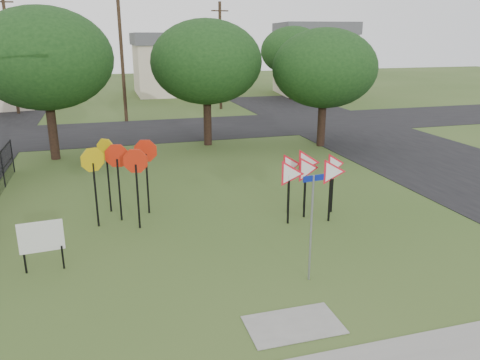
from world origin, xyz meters
name	(u,v)px	position (x,y,z in m)	size (l,w,h in m)	color
ground	(258,273)	(0.00, 0.00, 0.00)	(140.00, 140.00, 0.00)	#324C1C
street_right	(415,153)	(12.00, 10.00, 0.01)	(8.00, 50.00, 0.02)	black
street_far	(161,130)	(0.00, 20.00, 0.01)	(60.00, 8.00, 0.02)	black
curb_pad	(294,325)	(0.00, -2.40, 0.01)	(2.00, 1.20, 0.02)	gray
street_name_sign	(311,221)	(1.12, -0.68, 1.59)	(0.57, 0.10, 2.75)	gray
stop_sign_cluster	(120,164)	(-3.14, 4.77, 1.93)	(2.45, 2.22, 2.62)	black
yield_sign_cluster	(309,170)	(2.90, 3.39, 1.61)	(2.75, 1.72, 2.18)	black
info_board	(41,238)	(-5.31, 1.67, 0.92)	(1.10, 0.14, 1.38)	black
far_pole_a	(122,55)	(-2.00, 24.00, 4.60)	(1.40, 0.24, 9.00)	#3A291B
far_pole_b	(220,56)	(6.00, 28.00, 4.35)	(1.40, 0.24, 8.50)	#3A291B
far_pole_c	(10,54)	(-10.00, 30.00, 4.60)	(1.40, 0.24, 9.00)	#3A291B
house_mid	(174,63)	(4.00, 40.00, 3.15)	(8.40, 8.40, 6.20)	beige
house_right	(313,58)	(18.00, 36.00, 3.65)	(8.30, 8.30, 7.20)	beige
tree_near_left	(44,59)	(-6.00, 14.00, 4.86)	(6.40, 6.40, 7.27)	black
tree_near_mid	(206,62)	(2.00, 15.00, 4.54)	(6.00, 6.00, 6.80)	black
tree_near_right	(324,68)	(8.00, 13.00, 4.22)	(5.60, 5.60, 6.33)	black
tree_far_right	(293,51)	(14.00, 32.00, 4.54)	(6.00, 6.00, 6.80)	black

